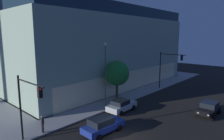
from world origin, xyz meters
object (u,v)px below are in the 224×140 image
traffic_light_near_corner (27,100)px  car_silver (121,105)px  pedestrian_waiting (42,123)px  car_black (209,108)px  sidewalk_tree (117,73)px  car_blue (103,125)px  traffic_light_far_corner (167,65)px  modern_building (94,47)px  street_lamp_sidewalk (105,68)px

traffic_light_near_corner → car_silver: (12.42, -0.64, -3.60)m
pedestrian_waiting → car_black: size_ratio=0.44×
traffic_light_near_corner → sidewalk_tree: bearing=10.9°
sidewalk_tree → car_blue: 11.59m
pedestrian_waiting → car_blue: bearing=-44.6°
car_blue → car_black: 14.51m
traffic_light_near_corner → car_black: traffic_light_near_corner is taller
traffic_light_far_corner → car_silver: bearing=-176.9°
modern_building → car_black: bearing=-96.8°
pedestrian_waiting → car_silver: (10.41, -1.93, -0.41)m
sidewalk_tree → traffic_light_far_corner: bearing=-14.8°
pedestrian_waiting → car_silver: size_ratio=0.40×
sidewalk_tree → car_silver: size_ratio=1.34×
traffic_light_near_corner → sidewalk_tree: size_ratio=1.03×
traffic_light_near_corner → pedestrian_waiting: (2.00, 1.29, -3.20)m
traffic_light_near_corner → street_lamp_sidewalk: bearing=9.3°
pedestrian_waiting → car_black: 20.52m
street_lamp_sidewalk → car_silver: (0.37, -2.62, -4.87)m
car_silver → car_black: (6.93, -9.02, -0.03)m
modern_building → traffic_light_far_corner: modern_building is taller
car_black → car_blue: bearing=153.0°
street_lamp_sidewalk → car_black: 14.59m
street_lamp_sidewalk → sidewalk_tree: size_ratio=1.46×
modern_building → pedestrian_waiting: size_ratio=20.75×
modern_building → sidewalk_tree: bearing=-118.2°
traffic_light_near_corner → street_lamp_sidewalk: 12.27m
modern_building → street_lamp_sidewalk: (-10.29, -13.48, -2.03)m
street_lamp_sidewalk → car_silver: bearing=-81.9°
pedestrian_waiting → sidewalk_tree: bearing=7.2°
street_lamp_sidewalk → sidewalk_tree: bearing=16.0°
street_lamp_sidewalk → car_silver: 5.54m
sidewalk_tree → car_silver: 6.00m
traffic_light_near_corner → sidewalk_tree: (15.65, 3.01, -0.11)m
traffic_light_near_corner → street_lamp_sidewalk: size_ratio=0.70×
sidewalk_tree → traffic_light_near_corner: bearing=-169.1°
car_blue → car_silver: car_blue is taller
car_blue → traffic_light_near_corner: bearing=154.5°
modern_building → sidewalk_tree: modern_building is taller
street_lamp_sidewalk → car_blue: 8.99m
car_blue → car_black: bearing=-27.0°
traffic_light_near_corner → car_silver: bearing=-3.0°
car_black → pedestrian_waiting: bearing=147.7°
pedestrian_waiting → car_silver: 10.60m
street_lamp_sidewalk → car_black: bearing=-57.9°
sidewalk_tree → car_blue: size_ratio=1.29×
street_lamp_sidewalk → pedestrian_waiting: 11.01m
pedestrian_waiting → modern_building: bearing=34.9°
car_silver → street_lamp_sidewalk: bearing=98.1°
traffic_light_near_corner → traffic_light_far_corner: traffic_light_far_corner is taller
traffic_light_far_corner → modern_building: bearing=105.6°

